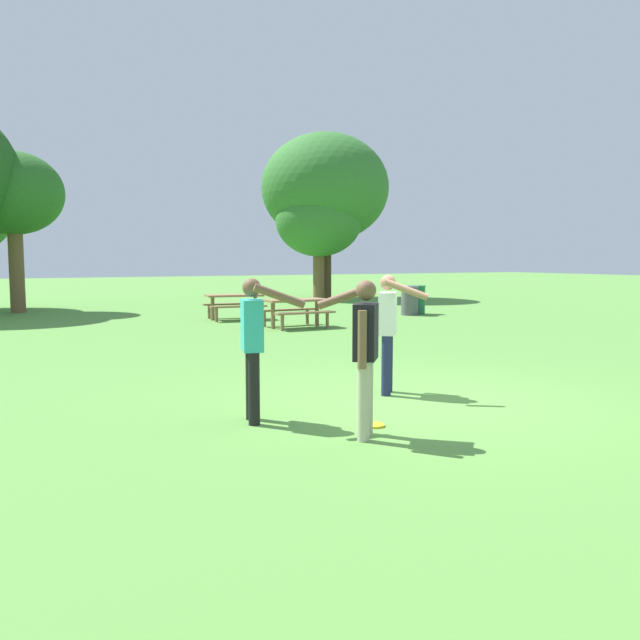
{
  "coord_description": "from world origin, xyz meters",
  "views": [
    {
      "loc": [
        -4.99,
        -6.78,
        1.86
      ],
      "look_at": [
        -0.79,
        1.23,
        1.0
      ],
      "focal_mm": 36.41,
      "sensor_mm": 36.0,
      "label": 1
    }
  ],
  "objects_px": {
    "person_bystander": "(253,338)",
    "picnic_table_near": "(295,307)",
    "frisbee": "(374,425)",
    "person_catcher": "(364,346)",
    "person_thrower": "(389,324)",
    "tree_far_right": "(13,195)",
    "tree_back_left": "(325,188)",
    "trash_can_beside_table": "(410,300)",
    "tree_slender_mid": "(319,220)",
    "picnic_table_far": "(234,301)",
    "trash_can_further_along": "(417,300)"
  },
  "relations": [
    {
      "from": "frisbee",
      "to": "picnic_table_far",
      "type": "bearing_deg",
      "value": 76.57
    },
    {
      "from": "person_catcher",
      "to": "trash_can_further_along",
      "type": "relative_size",
      "value": 1.71
    },
    {
      "from": "person_thrower",
      "to": "trash_can_further_along",
      "type": "distance_m",
      "value": 13.14
    },
    {
      "from": "person_thrower",
      "to": "picnic_table_near",
      "type": "bearing_deg",
      "value": 72.84
    },
    {
      "from": "tree_far_right",
      "to": "picnic_table_near",
      "type": "bearing_deg",
      "value": -54.25
    },
    {
      "from": "picnic_table_near",
      "to": "picnic_table_far",
      "type": "xyz_separation_m",
      "value": [
        -0.67,
        2.93,
        0.0
      ]
    },
    {
      "from": "frisbee",
      "to": "trash_can_further_along",
      "type": "height_order",
      "value": "trash_can_further_along"
    },
    {
      "from": "person_catcher",
      "to": "tree_back_left",
      "type": "height_order",
      "value": "tree_back_left"
    },
    {
      "from": "frisbee",
      "to": "picnic_table_far",
      "type": "distance_m",
      "value": 13.06
    },
    {
      "from": "person_thrower",
      "to": "person_catcher",
      "type": "relative_size",
      "value": 1.0
    },
    {
      "from": "person_catcher",
      "to": "trash_can_further_along",
      "type": "distance_m",
      "value": 15.38
    },
    {
      "from": "frisbee",
      "to": "tree_slender_mid",
      "type": "xyz_separation_m",
      "value": [
        9.83,
        20.14,
        3.56
      ]
    },
    {
      "from": "trash_can_beside_table",
      "to": "tree_back_left",
      "type": "height_order",
      "value": "tree_back_left"
    },
    {
      "from": "person_bystander",
      "to": "frisbee",
      "type": "xyz_separation_m",
      "value": [
        1.11,
        -0.8,
        -0.95
      ]
    },
    {
      "from": "person_bystander",
      "to": "picnic_table_near",
      "type": "bearing_deg",
      "value": 61.82
    },
    {
      "from": "trash_can_beside_table",
      "to": "person_catcher",
      "type": "bearing_deg",
      "value": -127.35
    },
    {
      "from": "person_thrower",
      "to": "tree_far_right",
      "type": "xyz_separation_m",
      "value": [
        -3.79,
        17.22,
        3.06
      ]
    },
    {
      "from": "picnic_table_near",
      "to": "picnic_table_far",
      "type": "distance_m",
      "value": 3.0
    },
    {
      "from": "person_thrower",
      "to": "person_catcher",
      "type": "bearing_deg",
      "value": -130.03
    },
    {
      "from": "person_catcher",
      "to": "person_thrower",
      "type": "bearing_deg",
      "value": 49.97
    },
    {
      "from": "tree_slender_mid",
      "to": "tree_back_left",
      "type": "xyz_separation_m",
      "value": [
        0.61,
        0.55,
        1.49
      ]
    },
    {
      "from": "picnic_table_near",
      "to": "tree_far_right",
      "type": "distance_m",
      "value": 11.44
    },
    {
      "from": "person_catcher",
      "to": "picnic_table_far",
      "type": "height_order",
      "value": "person_catcher"
    },
    {
      "from": "person_thrower",
      "to": "trash_can_beside_table",
      "type": "height_order",
      "value": "person_thrower"
    },
    {
      "from": "trash_can_beside_table",
      "to": "person_bystander",
      "type": "bearing_deg",
      "value": -132.49
    },
    {
      "from": "frisbee",
      "to": "picnic_table_near",
      "type": "height_order",
      "value": "picnic_table_near"
    },
    {
      "from": "person_bystander",
      "to": "picnic_table_near",
      "type": "relative_size",
      "value": 0.95
    },
    {
      "from": "picnic_table_near",
      "to": "person_thrower",
      "type": "bearing_deg",
      "value": -107.16
    },
    {
      "from": "person_bystander",
      "to": "tree_far_right",
      "type": "distance_m",
      "value": 18.14
    },
    {
      "from": "picnic_table_near",
      "to": "picnic_table_far",
      "type": "height_order",
      "value": "same"
    },
    {
      "from": "tree_slender_mid",
      "to": "trash_can_further_along",
      "type": "bearing_deg",
      "value": -94.54
    },
    {
      "from": "trash_can_further_along",
      "to": "tree_slender_mid",
      "type": "xyz_separation_m",
      "value": [
        0.67,
        8.39,
        3.09
      ]
    },
    {
      "from": "picnic_table_near",
      "to": "trash_can_beside_table",
      "type": "distance_m",
      "value": 5.3
    },
    {
      "from": "person_thrower",
      "to": "person_bystander",
      "type": "bearing_deg",
      "value": -165.1
    },
    {
      "from": "person_bystander",
      "to": "trash_can_further_along",
      "type": "distance_m",
      "value": 15.03
    },
    {
      "from": "person_bystander",
      "to": "trash_can_further_along",
      "type": "height_order",
      "value": "person_bystander"
    },
    {
      "from": "tree_far_right",
      "to": "tree_back_left",
      "type": "xyz_separation_m",
      "value": [
        13.12,
        2.08,
        1.05
      ]
    },
    {
      "from": "trash_can_beside_table",
      "to": "tree_far_right",
      "type": "xyz_separation_m",
      "value": [
        -11.37,
        7.11,
        3.53
      ]
    },
    {
      "from": "person_thrower",
      "to": "tree_back_left",
      "type": "bearing_deg",
      "value": 64.19
    },
    {
      "from": "trash_can_further_along",
      "to": "tree_back_left",
      "type": "distance_m",
      "value": 10.12
    },
    {
      "from": "trash_can_further_along",
      "to": "tree_back_left",
      "type": "xyz_separation_m",
      "value": [
        1.28,
        8.93,
        4.59
      ]
    },
    {
      "from": "frisbee",
      "to": "tree_slender_mid",
      "type": "height_order",
      "value": "tree_slender_mid"
    },
    {
      "from": "person_catcher",
      "to": "tree_back_left",
      "type": "relative_size",
      "value": 0.22
    },
    {
      "from": "tree_far_right",
      "to": "tree_slender_mid",
      "type": "distance_m",
      "value": 12.61
    },
    {
      "from": "tree_far_right",
      "to": "picnic_table_far",
      "type": "bearing_deg",
      "value": -46.08
    },
    {
      "from": "person_catcher",
      "to": "tree_slender_mid",
      "type": "distance_m",
      "value": 23.01
    },
    {
      "from": "tree_slender_mid",
      "to": "person_bystander",
      "type": "bearing_deg",
      "value": -119.48
    },
    {
      "from": "person_catcher",
      "to": "tree_back_left",
      "type": "bearing_deg",
      "value": 62.86
    },
    {
      "from": "tree_far_right",
      "to": "tree_back_left",
      "type": "bearing_deg",
      "value": 9.01
    },
    {
      "from": "frisbee",
      "to": "tree_far_right",
      "type": "distance_m",
      "value": 19.22
    }
  ]
}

